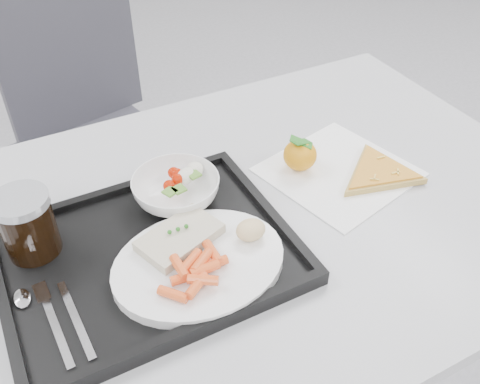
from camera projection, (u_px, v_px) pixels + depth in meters
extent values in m
cube|color=#B7B7BA|center=(238.00, 219.00, 0.95)|extent=(1.20, 0.80, 0.03)
cylinder|color=#47474C|center=(344.00, 185.00, 1.61)|extent=(0.04, 0.04, 0.72)
cube|color=#383740|center=(102.00, 158.00, 1.57)|extent=(0.50, 0.50, 0.04)
cube|color=#383740|center=(68.00, 53.00, 1.54)|extent=(0.42, 0.12, 0.46)
cylinder|color=#47474C|center=(73.00, 274.00, 1.53)|extent=(0.03, 0.03, 0.43)
cylinder|color=#47474C|center=(188.00, 233.00, 1.66)|extent=(0.03, 0.03, 0.43)
cylinder|color=#47474C|center=(45.00, 201.00, 1.78)|extent=(0.03, 0.03, 0.43)
cylinder|color=#47474C|center=(148.00, 170.00, 1.91)|extent=(0.03, 0.03, 0.43)
cube|color=black|center=(148.00, 257.00, 0.85)|extent=(0.45, 0.35, 0.01)
cube|color=black|center=(114.00, 191.00, 0.95)|extent=(0.45, 0.02, 0.01)
cube|color=black|center=(190.00, 330.00, 0.73)|extent=(0.45, 0.02, 0.01)
cube|color=black|center=(267.00, 208.00, 0.92)|extent=(0.02, 0.32, 0.01)
cube|color=black|center=(3.00, 302.00, 0.76)|extent=(0.02, 0.32, 0.01)
cylinder|color=white|center=(199.00, 264.00, 0.81)|extent=(0.27, 0.27, 0.02)
cube|color=beige|center=(180.00, 237.00, 0.83)|extent=(0.15, 0.11, 0.02)
sphere|color=#236B1C|center=(170.00, 232.00, 0.82)|extent=(0.01, 0.01, 0.01)
sphere|color=#236B1C|center=(178.00, 229.00, 0.83)|extent=(0.01, 0.01, 0.01)
sphere|color=#236B1C|center=(186.00, 226.00, 0.83)|extent=(0.01, 0.01, 0.01)
ellipsoid|color=#E1B686|center=(251.00, 230.00, 0.84)|extent=(0.05, 0.05, 0.03)
imported|color=white|center=(176.00, 190.00, 0.93)|extent=(0.15, 0.15, 0.05)
cylinder|color=black|center=(28.00, 227.00, 0.82)|extent=(0.08, 0.08, 0.10)
cylinder|color=#A5A8AD|center=(19.00, 201.00, 0.79)|extent=(0.09, 0.09, 0.01)
cube|color=silver|center=(56.00, 327.00, 0.73)|extent=(0.02, 0.15, 0.00)
ellipsoid|color=silver|center=(22.00, 298.00, 0.77)|extent=(0.03, 0.04, 0.01)
cube|color=silver|center=(76.00, 319.00, 0.74)|extent=(0.02, 0.15, 0.00)
cube|color=silver|center=(42.00, 292.00, 0.78)|extent=(0.02, 0.04, 0.00)
cube|color=white|center=(339.00, 172.00, 1.03)|extent=(0.30, 0.29, 0.00)
ellipsoid|color=orange|center=(300.00, 155.00, 1.01)|extent=(0.08, 0.08, 0.06)
cube|color=#236B1C|center=(301.00, 142.00, 0.99)|extent=(0.05, 0.04, 0.02)
cube|color=#236B1C|center=(301.00, 142.00, 0.99)|extent=(0.05, 0.03, 0.02)
cylinder|color=tan|center=(379.00, 173.00, 1.01)|extent=(0.23, 0.23, 0.01)
cylinder|color=red|center=(379.00, 170.00, 1.01)|extent=(0.21, 0.21, 0.00)
cube|color=#EABC47|center=(375.00, 179.00, 0.98)|extent=(0.02, 0.01, 0.00)
cube|color=#EABC47|center=(396.00, 173.00, 0.99)|extent=(0.02, 0.00, 0.00)
cube|color=#EABC47|center=(381.00, 158.00, 1.03)|extent=(0.02, 0.00, 0.00)
cube|color=#EABC47|center=(375.00, 177.00, 0.98)|extent=(0.01, 0.01, 0.00)
cube|color=#EABC47|center=(398.00, 172.00, 1.00)|extent=(0.01, 0.02, 0.00)
cylinder|color=#EE5822|center=(203.00, 280.00, 0.76)|extent=(0.05, 0.04, 0.01)
cylinder|color=#EE5822|center=(173.00, 294.00, 0.75)|extent=(0.04, 0.04, 0.01)
cylinder|color=#EE5822|center=(213.00, 252.00, 0.80)|extent=(0.02, 0.04, 0.01)
cylinder|color=#EE5822|center=(202.00, 261.00, 0.78)|extent=(0.04, 0.04, 0.01)
cylinder|color=#EE5822|center=(180.00, 267.00, 0.78)|extent=(0.02, 0.04, 0.01)
cylinder|color=#EE5822|center=(213.00, 264.00, 0.79)|extent=(0.05, 0.02, 0.01)
cylinder|color=#EE5822|center=(185.00, 277.00, 0.77)|extent=(0.05, 0.02, 0.01)
cylinder|color=#EE5822|center=(197.00, 285.00, 0.75)|extent=(0.05, 0.04, 0.01)
cylinder|color=#EE5822|center=(191.00, 261.00, 0.79)|extent=(0.05, 0.04, 0.01)
cylinder|color=#EE5822|center=(205.00, 269.00, 0.77)|extent=(0.04, 0.02, 0.01)
sphere|color=#AA1802|center=(177.00, 180.00, 0.93)|extent=(0.02, 0.02, 0.02)
sphere|color=#AA1802|center=(169.00, 186.00, 0.92)|extent=(0.02, 0.02, 0.02)
sphere|color=#AA1802|center=(177.00, 174.00, 0.94)|extent=(0.02, 0.02, 0.02)
sphere|color=#AA1802|center=(174.00, 173.00, 0.94)|extent=(0.02, 0.02, 0.02)
ellipsoid|color=silver|center=(187.00, 175.00, 0.94)|extent=(0.03, 0.03, 0.02)
ellipsoid|color=silver|center=(195.00, 169.00, 0.96)|extent=(0.03, 0.03, 0.02)
ellipsoid|color=silver|center=(184.00, 177.00, 0.94)|extent=(0.03, 0.03, 0.02)
cube|color=#56882D|center=(194.00, 175.00, 0.93)|extent=(0.03, 0.03, 0.00)
cube|color=#56882D|center=(179.00, 189.00, 0.90)|extent=(0.02, 0.02, 0.00)
cube|color=#56882D|center=(170.00, 192.00, 0.90)|extent=(0.03, 0.03, 0.00)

